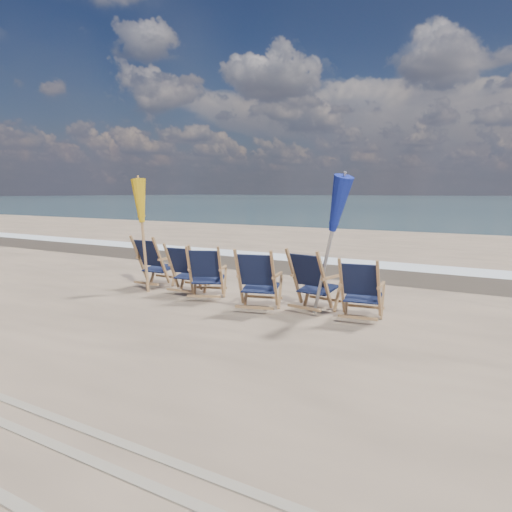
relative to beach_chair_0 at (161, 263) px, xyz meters
The scene contains 10 objects.
surf_foam 6.23m from the beach_chair_0, 65.85° to the left, with size 200.00×1.40×0.01m, color silver.
wet_sand_strip 4.91m from the beach_chair_0, 58.61° to the left, with size 200.00×2.60×0.00m, color #42362A.
beach_chair_0 is the anchor object (origin of this frame).
beach_chair_1 1.03m from the beach_chair_0, ahead, with size 0.64×0.72×1.00m, color #121935, non-canonical shape.
beach_chair_2 1.69m from the beach_chair_0, ahead, with size 0.65×0.73×1.02m, color #121935, non-canonical shape.
beach_chair_3 3.01m from the beach_chair_0, 10.60° to the right, with size 0.68×0.76×1.06m, color #121935, non-canonical shape.
beach_chair_4 3.72m from the beach_chair_0, ahead, with size 0.68×0.76×1.06m, color #121935, non-canonical shape.
beach_chair_5 4.61m from the beach_chair_0, ahead, with size 0.63×0.71×0.99m, color #121935, non-canonical shape.
umbrella_yellow 1.19m from the beach_chair_0, 115.81° to the right, with size 0.30×0.30×2.20m.
umbrella_blue 3.97m from the beach_chair_0, ahead, with size 0.30×0.30×2.27m.
Camera 1 is at (4.39, -4.76, 1.97)m, focal length 35.00 mm.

